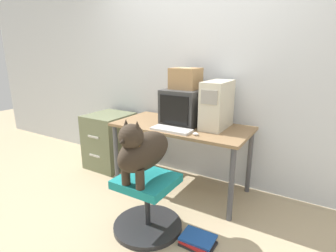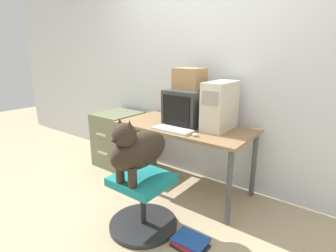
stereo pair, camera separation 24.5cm
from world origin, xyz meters
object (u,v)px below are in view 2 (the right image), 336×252
(keyboard, at_px, (172,130))
(dog, at_px, (137,149))
(book_stack_floor, at_px, (190,243))
(crt_monitor, at_px, (189,107))
(filing_cabinet, at_px, (118,139))
(pc_tower, at_px, (220,106))
(cardboard_box, at_px, (190,79))
(office_chair, at_px, (143,203))

(keyboard, height_order, dog, dog)
(keyboard, distance_m, book_stack_floor, 1.03)
(crt_monitor, relative_size, filing_cabinet, 0.69)
(pc_tower, height_order, cardboard_box, cardboard_box)
(keyboard, height_order, cardboard_box, cardboard_box)
(pc_tower, distance_m, office_chair, 1.17)
(keyboard, distance_m, filing_cabinet, 1.22)
(office_chair, xyz_separation_m, dog, (0.00, -0.05, 0.51))
(keyboard, height_order, filing_cabinet, keyboard)
(filing_cabinet, bearing_deg, dog, -36.05)
(crt_monitor, relative_size, pc_tower, 1.03)
(pc_tower, relative_size, cardboard_box, 1.66)
(office_chair, bearing_deg, crt_monitor, 97.22)
(pc_tower, xyz_separation_m, office_chair, (-0.25, -0.87, -0.74))
(crt_monitor, height_order, office_chair, crt_monitor)
(dog, height_order, book_stack_floor, dog)
(crt_monitor, distance_m, dog, 0.95)
(filing_cabinet, bearing_deg, pc_tower, 1.86)
(cardboard_box, bearing_deg, pc_tower, -0.99)
(keyboard, height_order, office_chair, keyboard)
(cardboard_box, bearing_deg, book_stack_floor, -55.89)
(crt_monitor, height_order, book_stack_floor, crt_monitor)
(keyboard, relative_size, office_chair, 0.69)
(keyboard, relative_size, book_stack_floor, 1.45)
(crt_monitor, bearing_deg, cardboard_box, 90.00)
(filing_cabinet, relative_size, cardboard_box, 2.48)
(keyboard, xyz_separation_m, cardboard_box, (-0.03, 0.34, 0.47))
(keyboard, distance_m, cardboard_box, 0.58)
(office_chair, height_order, book_stack_floor, office_chair)
(office_chair, xyz_separation_m, cardboard_box, (-0.11, 0.88, 0.98))
(crt_monitor, xyz_separation_m, filing_cabinet, (-1.09, -0.05, -0.57))
(office_chair, relative_size, book_stack_floor, 2.12)
(filing_cabinet, xyz_separation_m, book_stack_floor, (1.66, -0.79, -0.32))
(crt_monitor, distance_m, filing_cabinet, 1.23)
(keyboard, xyz_separation_m, office_chair, (0.08, -0.53, -0.52))
(dog, bearing_deg, keyboard, 97.75)
(keyboard, distance_m, dog, 0.59)
(crt_monitor, height_order, filing_cabinet, crt_monitor)
(dog, bearing_deg, crt_monitor, 96.85)
(pc_tower, bearing_deg, filing_cabinet, -178.14)
(filing_cabinet, relative_size, book_stack_floor, 2.53)
(pc_tower, xyz_separation_m, book_stack_floor, (0.21, -0.84, -0.94))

